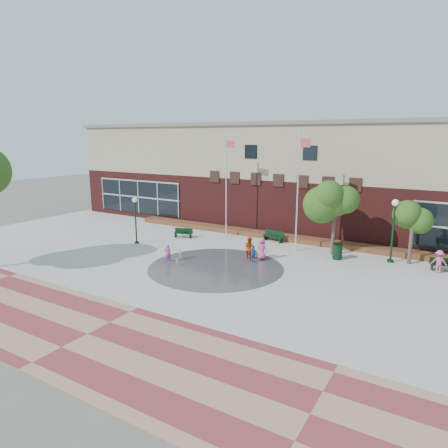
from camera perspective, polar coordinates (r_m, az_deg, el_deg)
The scene contains 23 objects.
ground at distance 22.63m, azimuth -5.25°, elevation -8.31°, with size 120.00×120.00×0.00m, color #666056.
plaza_concrete at distance 25.78m, azimuth 0.00°, elevation -5.65°, with size 46.00×18.00×0.01m, color #A8A8A0.
paver_band at distance 17.95m, azimuth -18.94°, elevation -14.67°, with size 46.00×6.00×0.01m, color brown.
splash_pad at distance 24.97m, azimuth -1.18°, elevation -6.25°, with size 8.40×8.40×0.01m, color #383A3D.
library_building at distance 36.91m, azimuth 10.87°, elevation 6.94°, with size 44.40×10.40×9.20m.
flower_bed at distance 32.29m, azimuth 6.93°, elevation -2.05°, with size 26.00×1.20×0.40m, color maroon.
flagpole_left at distance 31.66m, azimuth 0.37°, elevation 6.11°, with size 0.95×0.22×8.14m.
flagpole_right at distance 28.04m, azimuth 10.58°, elevation 5.37°, with size 0.97×0.43×8.35m.
lamp_left at distance 30.75m, azimuth -12.55°, elevation 1.25°, with size 0.38×0.38×3.56m.
lamp_right at distance 27.54m, azimuth 23.07°, elevation 0.04°, with size 0.44×0.44×4.14m.
bench_left at distance 32.34m, azimuth -5.86°, elevation -1.54°, with size 1.59×0.80×0.77m.
bench_mid at distance 31.20m, azimuth 7.04°, elevation -2.02°, with size 1.78×0.77×0.87m.
bench_right at distance 27.70m, azimuth 28.85°, elevation -5.41°, with size 1.59×0.86×0.77m.
trash_can at distance 27.50m, azimuth 15.89°, elevation -3.79°, with size 0.66×0.66×1.08m.
tree_mid at distance 27.77m, azimuth 15.63°, elevation 3.67°, with size 3.26×3.26×5.49m.
tree_small_right at distance 27.55m, azimuth 25.45°, elevation 1.07°, with size 2.53×2.53×4.32m.
water_jet_a at distance 26.74m, azimuth -6.24°, elevation -5.07°, with size 0.36×0.36×0.69m, color white.
water_jet_b at distance 25.41m, azimuth -6.73°, elevation -6.02°, with size 0.20×0.20×0.45m, color white.
child_splash at distance 26.18m, azimuth -8.04°, elevation -4.14°, with size 0.43×0.28×1.19m, color #CB4AA1.
adult_red at distance 26.54m, azimuth 3.66°, elevation -3.46°, with size 0.73×0.57×1.51m, color red.
adult_pink at distance 26.51m, azimuth 5.46°, elevation -3.55°, with size 0.72×0.47×1.47m, color #E14A95.
child_blue at distance 25.86m, azimuth 4.21°, elevation -4.31°, with size 0.67×0.28×1.15m, color #2B57A5.
person_bench at distance 27.02m, azimuth 28.35°, elevation -4.77°, with size 0.91×0.52×1.41m, color #DC4B85.
Camera 1 is at (12.57, -17.06, 7.94)m, focal length 32.00 mm.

